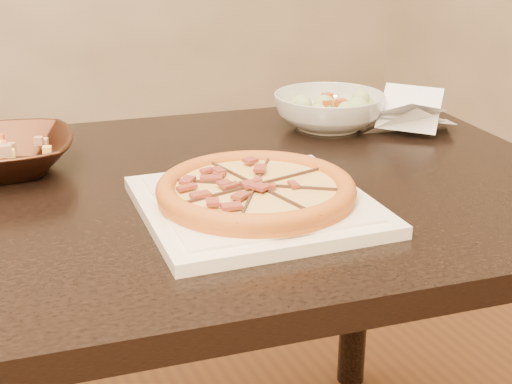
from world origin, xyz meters
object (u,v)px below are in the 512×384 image
Objects in this scene: plate at (256,205)px; bronze_bowl at (1,155)px; dining_table at (178,250)px; pizza at (256,189)px; salad_bowl at (329,111)px.

plate is 1.43× the size of bronze_bowl.
bronze_bowl is at bearing 143.21° from dining_table.
bronze_bowl is (-0.31, 0.33, 0.02)m from plate.
pizza reaches higher than plate.
bronze_bowl is 0.62m from salad_bowl.
bronze_bowl is at bearing 133.74° from pizza.
salad_bowl is at bearing 26.09° from dining_table.
salad_bowl reaches higher than bronze_bowl.
dining_table is at bearing 116.46° from pizza.
dining_table is 0.21m from plate.
bronze_bowl reaches higher than dining_table.
plate is 0.02m from pizza.
pizza is (0.07, -0.15, 0.15)m from dining_table.
dining_table is at bearing -36.79° from bronze_bowl.
pizza is 0.45m from salad_bowl.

